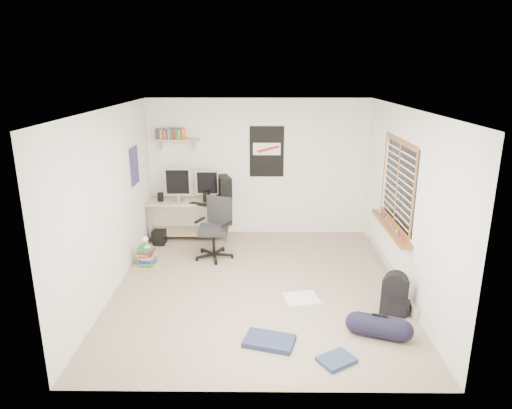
{
  "coord_description": "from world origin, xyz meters",
  "views": [
    {
      "loc": [
        0.03,
        -5.95,
        2.99
      ],
      "look_at": [
        -0.03,
        0.2,
        1.16
      ],
      "focal_mm": 32.0,
      "sensor_mm": 36.0,
      "label": 1
    }
  ],
  "objects_px": {
    "desk": "(189,218)",
    "backpack": "(394,297)",
    "duffel_bag": "(379,326)",
    "book_stack": "(147,257)",
    "office_chair": "(213,229)"
  },
  "relations": [
    {
      "from": "book_stack",
      "to": "backpack",
      "type": "bearing_deg",
      "value": -21.85
    },
    {
      "from": "office_chair",
      "to": "duffel_bag",
      "type": "bearing_deg",
      "value": -22.59
    },
    {
      "from": "office_chair",
      "to": "book_stack",
      "type": "relative_size",
      "value": 2.17
    },
    {
      "from": "desk",
      "to": "backpack",
      "type": "height_order",
      "value": "desk"
    },
    {
      "from": "duffel_bag",
      "to": "book_stack",
      "type": "height_order",
      "value": "duffel_bag"
    },
    {
      "from": "duffel_bag",
      "to": "desk",
      "type": "bearing_deg",
      "value": 149.24
    },
    {
      "from": "duffel_bag",
      "to": "book_stack",
      "type": "bearing_deg",
      "value": 167.94
    },
    {
      "from": "backpack",
      "to": "duffel_bag",
      "type": "xyz_separation_m",
      "value": [
        -0.33,
        -0.57,
        -0.06
      ]
    },
    {
      "from": "desk",
      "to": "backpack",
      "type": "xyz_separation_m",
      "value": [
        3.03,
        -2.72,
        -0.16
      ]
    },
    {
      "from": "desk",
      "to": "book_stack",
      "type": "distance_m",
      "value": 1.41
    },
    {
      "from": "desk",
      "to": "book_stack",
      "type": "height_order",
      "value": "desk"
    },
    {
      "from": "office_chair",
      "to": "book_stack",
      "type": "bearing_deg",
      "value": -137.41
    },
    {
      "from": "duffel_bag",
      "to": "book_stack",
      "type": "relative_size",
      "value": 1.13
    },
    {
      "from": "desk",
      "to": "backpack",
      "type": "bearing_deg",
      "value": -64.15
    },
    {
      "from": "backpack",
      "to": "duffel_bag",
      "type": "relative_size",
      "value": 0.84
    }
  ]
}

